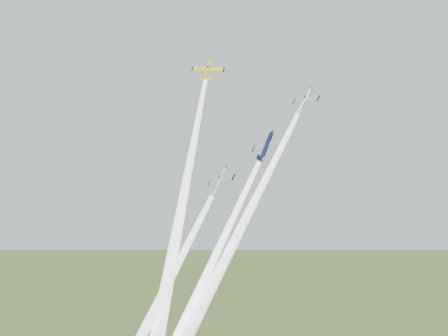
% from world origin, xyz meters
% --- Properties ---
extents(plane_yellow, '(8.53, 7.90, 7.76)m').
position_xyz_m(plane_yellow, '(-14.71, 7.63, 115.35)').
color(plane_yellow, yellow).
extents(smoke_trail_yellow, '(16.41, 33.27, 53.93)m').
position_xyz_m(smoke_trail_yellow, '(-7.46, -9.03, 86.36)').
color(smoke_trail_yellow, white).
extents(plane_navy, '(9.00, 7.77, 8.98)m').
position_xyz_m(plane_navy, '(4.41, 2.00, 96.43)').
color(plane_navy, '#0B0E33').
extents(smoke_trail_navy, '(11.21, 36.65, 57.00)m').
position_xyz_m(smoke_trail_navy, '(-0.07, -16.59, 65.91)').
color(smoke_trail_navy, white).
extents(plane_silver_right, '(8.83, 6.91, 7.19)m').
position_xyz_m(plane_silver_right, '(11.05, 5.49, 105.24)').
color(plane_silver_right, '#B5BEC4').
extents(smoke_trail_silver_right, '(14.11, 32.80, 52.07)m').
position_xyz_m(smoke_trail_silver_right, '(5.01, -11.03, 77.19)').
color(smoke_trail_silver_right, white).
extents(plane_silver_low, '(7.98, 6.99, 7.74)m').
position_xyz_m(plane_silver_low, '(1.49, -9.43, 89.28)').
color(plane_silver_low, '#A6ADB3').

